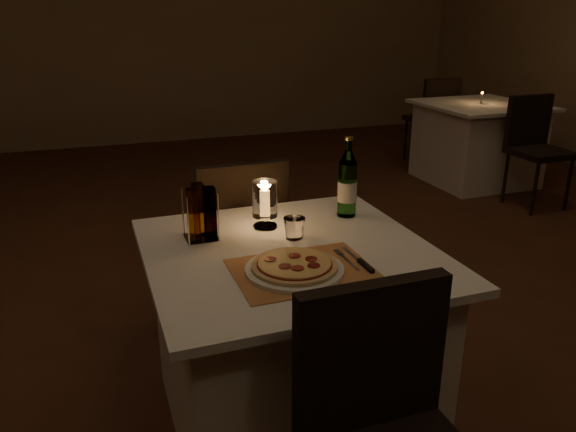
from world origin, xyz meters
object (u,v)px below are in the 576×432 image
object	(u,v)px
hurricane_candle	(265,201)
chair_near	(386,424)
water_bottle	(347,185)
pizza	(295,265)
plate	(294,270)
neighbor_table_right	(477,143)
tumbler	(294,228)
main_table	(290,339)
chair_far	(239,230)

from	to	relation	value
hurricane_candle	chair_near	bearing A→B (deg)	-89.06
water_bottle	pizza	bearing A→B (deg)	-131.94
chair_near	plate	distance (m)	0.57
chair_near	neighbor_table_right	world-z (taller)	chair_near
water_bottle	neighbor_table_right	xyz separation A→B (m)	(2.47, 2.31, -0.50)
hurricane_candle	tumbler	bearing A→B (deg)	-65.27
water_bottle	neighbor_table_right	world-z (taller)	water_bottle
plate	pizza	world-z (taller)	pizza
main_table	pizza	xyz separation A→B (m)	(-0.05, -0.18, 0.39)
chair_far	neighbor_table_right	world-z (taller)	chair_far
pizza	plate	bearing A→B (deg)	105.06
chair_near	water_bottle	distance (m)	1.08
plate	neighbor_table_right	xyz separation A→B (m)	(2.86, 2.75, -0.38)
hurricane_candle	plate	bearing A→B (deg)	-94.69
hurricane_candle	main_table	bearing A→B (deg)	-86.26
chair_far	hurricane_candle	size ratio (longest dim) A/B	4.81
pizza	tumbler	xyz separation A→B (m)	(0.10, 0.27, 0.01)
plate	hurricane_candle	distance (m)	0.43
chair_near	pizza	size ratio (longest dim) A/B	3.21
main_table	chair_far	bearing A→B (deg)	90.00
main_table	pizza	size ratio (longest dim) A/B	3.57
plate	water_bottle	xyz separation A→B (m)	(0.39, 0.44, 0.12)
tumbler	hurricane_candle	size ratio (longest dim) A/B	0.43
chair_far	water_bottle	world-z (taller)	water_bottle
main_table	pizza	world-z (taller)	pizza
neighbor_table_right	chair_near	bearing A→B (deg)	-130.57
main_table	pizza	distance (m)	0.44
tumbler	chair_near	bearing A→B (deg)	-93.63
chair_far	hurricane_candle	world-z (taller)	hurricane_candle
chair_near	plate	world-z (taller)	chair_near
chair_near	pizza	bearing A→B (deg)	95.34
chair_far	tumbler	distance (m)	0.66
neighbor_table_right	plate	bearing A→B (deg)	-136.15
pizza	neighbor_table_right	distance (m)	3.98
tumbler	hurricane_candle	world-z (taller)	hurricane_candle
chair_near	plate	size ratio (longest dim) A/B	2.81
main_table	hurricane_candle	world-z (taller)	hurricane_candle
neighbor_table_right	pizza	bearing A→B (deg)	-136.15
plate	tumbler	size ratio (longest dim) A/B	3.96
chair_near	water_bottle	xyz separation A→B (m)	(0.34, 0.97, 0.32)
chair_far	pizza	size ratio (longest dim) A/B	3.21
chair_near	tumbler	size ratio (longest dim) A/B	11.14
plate	pizza	xyz separation A→B (m)	(0.00, -0.00, 0.02)
water_bottle	hurricane_candle	xyz separation A→B (m)	(-0.36, -0.02, -0.02)
plate	pizza	distance (m)	0.02
chair_near	tumbler	world-z (taller)	chair_near
plate	neighbor_table_right	world-z (taller)	plate
chair_far	pizza	xyz separation A→B (m)	(-0.05, -0.89, 0.22)
chair_far	water_bottle	size ratio (longest dim) A/B	2.74
chair_near	chair_far	bearing A→B (deg)	90.00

